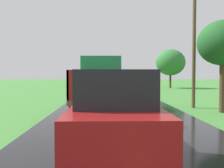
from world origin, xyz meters
TOP-DOWN VIEW (x-y plane):
  - banana_truck_near at (-0.89, 12.61)m, footprint 2.38×5.82m
  - banana_truck_far at (-0.52, 27.62)m, footprint 2.38×5.81m
  - utility_pole_roadside at (4.41, 14.07)m, footprint 2.01×0.20m
  - roadside_tree_near_left at (8.62, 35.21)m, footprint 4.16×4.16m
  - roadside_tree_mid_right at (5.22, 12.29)m, footprint 2.50×2.50m
  - following_car at (-0.46, 5.23)m, footprint 1.74×4.10m

SIDE VIEW (x-z plane):
  - following_car at x=-0.46m, z-range 0.11..2.03m
  - banana_truck_near at x=-0.89m, z-range 0.07..2.87m
  - banana_truck_far at x=-0.52m, z-range 0.07..2.87m
  - roadside_tree_mid_right at x=5.22m, z-range 1.16..5.78m
  - roadside_tree_near_left at x=8.62m, z-range 0.89..6.43m
  - utility_pole_roadside at x=4.41m, z-range 0.30..8.27m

